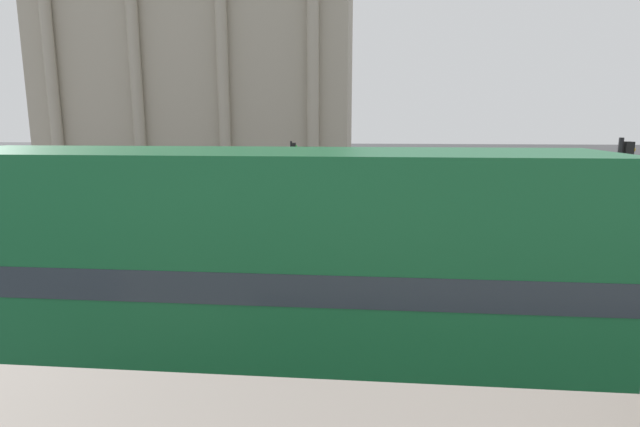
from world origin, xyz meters
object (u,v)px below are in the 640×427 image
(car_silver, at_px, (600,223))
(pedestrian_olive, at_px, (323,183))
(pedestrian_grey, at_px, (257,183))
(pedestrian_white, at_px, (484,218))
(double_decker_bus, at_px, (268,267))
(traffic_light_mid, at_px, (257,176))
(traffic_light_near, at_px, (618,194))
(plaza_building_left, at_px, (202,26))
(traffic_light_far, at_px, (293,161))

(car_silver, relative_size, pedestrian_olive, 2.44)
(pedestrian_grey, bearing_deg, pedestrian_white, 153.74)
(pedestrian_olive, bearing_deg, pedestrian_grey, 1.31)
(car_silver, relative_size, pedestrian_white, 2.30)
(double_decker_bus, relative_size, pedestrian_olive, 5.90)
(traffic_light_mid, bearing_deg, pedestrian_grey, 102.69)
(traffic_light_mid, height_order, pedestrian_olive, traffic_light_mid)
(traffic_light_mid, relative_size, pedestrian_white, 1.88)
(traffic_light_near, height_order, pedestrian_grey, traffic_light_near)
(plaza_building_left, distance_m, car_silver, 36.47)
(plaza_building_left, bearing_deg, double_decker_bus, -70.84)
(pedestrian_white, height_order, pedestrian_grey, pedestrian_white)
(traffic_light_mid, relative_size, traffic_light_far, 1.02)
(traffic_light_near, bearing_deg, traffic_light_far, 123.95)
(traffic_light_far, bearing_deg, pedestrian_olive, -14.35)
(traffic_light_near, relative_size, traffic_light_far, 1.23)
(traffic_light_near, distance_m, pedestrian_grey, 20.24)
(pedestrian_olive, height_order, pedestrian_grey, pedestrian_olive)
(double_decker_bus, bearing_deg, plaza_building_left, 111.28)
(plaza_building_left, distance_m, traffic_light_far, 21.19)
(double_decker_bus, height_order, plaza_building_left, plaza_building_left)
(traffic_light_far, height_order, car_silver, traffic_light_far)
(plaza_building_left, height_order, car_silver, plaza_building_left)
(pedestrian_white, height_order, pedestrian_olive, pedestrian_white)
(traffic_light_near, bearing_deg, pedestrian_white, 114.21)
(double_decker_bus, bearing_deg, pedestrian_white, 63.77)
(plaza_building_left, bearing_deg, traffic_light_far, -56.57)
(plaza_building_left, distance_m, traffic_light_near, 39.12)
(traffic_light_mid, distance_m, pedestrian_white, 9.25)
(pedestrian_white, bearing_deg, traffic_light_far, -46.66)
(double_decker_bus, height_order, traffic_light_far, double_decker_bus)
(pedestrian_olive, bearing_deg, double_decker_bus, 92.18)
(double_decker_bus, xyz_separation_m, car_silver, (10.48, 12.15, -1.58))
(pedestrian_olive, relative_size, pedestrian_grey, 1.05)
(traffic_light_near, distance_m, pedestrian_white, 5.59)
(traffic_light_mid, bearing_deg, traffic_light_far, 88.60)
(traffic_light_far, xyz_separation_m, pedestrian_grey, (-2.07, -0.60, -1.28))
(traffic_light_far, distance_m, pedestrian_olive, 2.31)
(pedestrian_white, bearing_deg, double_decker_bus, 67.38)
(plaza_building_left, distance_m, pedestrian_white, 34.57)
(double_decker_bus, relative_size, traffic_light_mid, 2.96)
(traffic_light_far, bearing_deg, plaza_building_left, 123.43)
(double_decker_bus, xyz_separation_m, traffic_light_mid, (-3.05, 13.15, -0.02))
(traffic_light_near, height_order, pedestrian_white, traffic_light_near)
(double_decker_bus, relative_size, traffic_light_near, 2.45)
(plaza_building_left, height_order, pedestrian_olive, plaza_building_left)
(traffic_light_mid, xyz_separation_m, pedestrian_white, (8.86, -2.38, -1.19))
(plaza_building_left, relative_size, traffic_light_mid, 7.76)
(traffic_light_mid, xyz_separation_m, pedestrian_olive, (2.11, 8.35, -1.27))
(traffic_light_mid, height_order, car_silver, traffic_light_mid)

